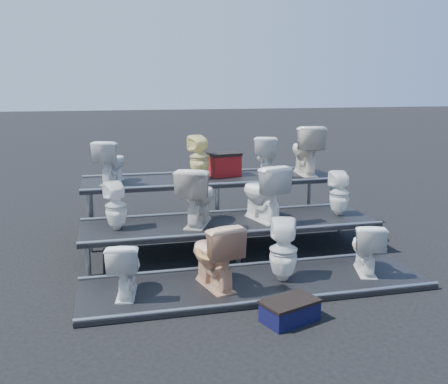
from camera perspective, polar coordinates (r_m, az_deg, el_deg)
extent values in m
plane|color=black|center=(7.34, 0.65, -6.88)|extent=(80.00, 80.00, 0.00)
cube|color=black|center=(6.16, 3.64, -10.48)|extent=(4.20, 1.20, 0.06)
cube|color=black|center=(7.27, 0.66, -5.17)|extent=(4.20, 1.20, 0.46)
cube|color=black|center=(8.44, -1.49, -1.29)|extent=(4.20, 1.20, 0.86)
imported|color=white|center=(5.79, -11.26, -8.49)|extent=(0.45, 0.68, 0.64)
imported|color=tan|center=(5.88, -1.11, -7.10)|extent=(0.62, 0.87, 0.80)
imported|color=white|center=(6.12, 6.81, -6.62)|extent=(0.43, 0.43, 0.76)
imported|color=white|center=(6.59, 15.92, -6.08)|extent=(0.54, 0.73, 0.66)
imported|color=white|center=(6.92, -12.24, -1.59)|extent=(0.36, 0.36, 0.65)
imported|color=silver|center=(7.00, -3.09, -0.41)|extent=(0.75, 0.93, 0.83)
imported|color=white|center=(7.23, 4.46, 0.00)|extent=(0.65, 0.90, 0.83)
imported|color=white|center=(7.71, 13.06, -0.16)|extent=(0.33, 0.33, 0.66)
imported|color=white|center=(8.11, -12.79, 3.43)|extent=(0.61, 0.77, 0.69)
imported|color=#F1E292|center=(8.25, -2.82, 3.98)|extent=(0.40, 0.40, 0.72)
imported|color=white|center=(8.53, 4.74, 4.14)|extent=(0.57, 0.76, 0.69)
imported|color=silver|center=(8.78, 9.32, 4.79)|extent=(0.58, 0.89, 0.86)
cube|color=maroon|center=(8.55, 0.04, 3.04)|extent=(0.54, 0.45, 0.35)
cube|color=black|center=(5.35, 7.52, -13.43)|extent=(0.64, 0.51, 0.20)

